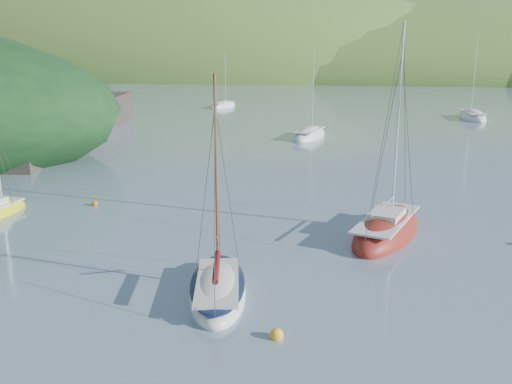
% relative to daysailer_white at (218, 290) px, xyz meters
% --- Properties ---
extents(ground, '(700.00, 700.00, 0.00)m').
position_rel_daysailer_white_xyz_m(ground, '(1.13, -0.56, -0.22)').
color(ground, slate).
rests_on(ground, ground).
extents(shoreline_hills, '(690.00, 135.00, 56.00)m').
position_rel_daysailer_white_xyz_m(shoreline_hills, '(-8.54, 171.86, -0.22)').
color(shoreline_hills, '#45742C').
rests_on(shoreline_hills, ground).
extents(daysailer_white, '(3.64, 6.56, 9.54)m').
position_rel_daysailer_white_xyz_m(daysailer_white, '(0.00, 0.00, 0.00)').
color(daysailer_white, white).
rests_on(daysailer_white, ground).
extents(sloop_red, '(4.99, 8.60, 12.04)m').
position_rel_daysailer_white_xyz_m(sloop_red, '(6.90, 9.03, 0.01)').
color(sloop_red, maroon).
rests_on(sloop_red, ground).
extents(distant_sloop_a, '(3.98, 7.81, 10.64)m').
position_rel_daysailer_white_xyz_m(distant_sloop_a, '(-0.65, 39.88, -0.04)').
color(distant_sloop_a, white).
rests_on(distant_sloop_a, ground).
extents(distant_sloop_b, '(3.72, 8.47, 11.72)m').
position_rel_daysailer_white_xyz_m(distant_sloop_b, '(18.99, 59.37, -0.02)').
color(distant_sloop_b, white).
rests_on(distant_sloop_b, ground).
extents(distant_sloop_c, '(3.96, 6.66, 8.97)m').
position_rel_daysailer_white_xyz_m(distant_sloop_c, '(-17.05, 66.06, -0.06)').
color(distant_sloop_c, white).
rests_on(distant_sloop_c, ground).
extents(mooring_buoys, '(25.39, 14.56, 0.51)m').
position_rel_daysailer_white_xyz_m(mooring_buoys, '(5.07, 4.64, -0.10)').
color(mooring_buoys, yellow).
rests_on(mooring_buoys, ground).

